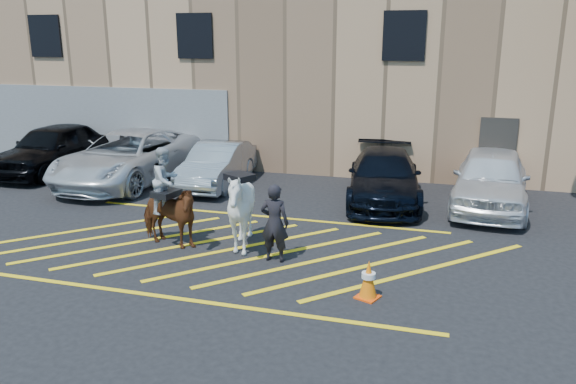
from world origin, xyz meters
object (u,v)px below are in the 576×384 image
(car_black_suv, at_px, (53,148))
(handler, at_px, (275,223))
(saddled_white, at_px, (241,209))
(traffic_cone, at_px, (368,279))
(mounted_bay, at_px, (167,207))
(car_white_pickup, at_px, (129,157))
(car_silver_sedan, at_px, (217,165))
(car_white_suv, at_px, (491,179))
(car_blue_suv, at_px, (384,177))

(car_black_suv, xyz_separation_m, handler, (9.79, -5.60, -0.01))
(handler, bearing_deg, saddled_white, -21.29)
(traffic_cone, bearing_deg, mounted_bay, 163.60)
(car_black_suv, distance_m, mounted_bay, 9.06)
(car_white_pickup, bearing_deg, saddled_white, -37.57)
(car_silver_sedan, distance_m, car_white_suv, 8.17)
(car_black_suv, distance_m, handler, 11.28)
(car_silver_sedan, height_order, traffic_cone, car_silver_sedan)
(mounted_bay, bearing_deg, car_white_pickup, 128.89)
(car_silver_sedan, height_order, car_white_suv, car_white_suv)
(car_white_suv, xyz_separation_m, saddled_white, (-5.45, -4.94, 0.13))
(car_black_suv, xyz_separation_m, car_silver_sedan, (6.19, -0.14, -0.17))
(car_silver_sedan, distance_m, traffic_cone, 8.83)
(car_silver_sedan, height_order, saddled_white, saddled_white)
(car_black_suv, distance_m, car_blue_suv, 11.48)
(handler, distance_m, mounted_bay, 2.56)
(car_white_suv, height_order, mounted_bay, mounted_bay)
(mounted_bay, bearing_deg, car_white_suv, 35.88)
(saddled_white, bearing_deg, car_black_suv, 149.53)
(car_black_suv, relative_size, car_silver_sedan, 1.21)
(car_black_suv, xyz_separation_m, traffic_cone, (11.94, -6.83, -0.48))
(car_blue_suv, distance_m, traffic_cone, 6.42)
(car_white_pickup, bearing_deg, handler, -35.54)
(car_silver_sedan, height_order, car_blue_suv, car_blue_suv)
(car_silver_sedan, relative_size, handler, 2.44)
(car_white_suv, height_order, handler, handler)
(car_white_suv, distance_m, handler, 7.00)
(car_white_pickup, xyz_separation_m, mounted_bay, (3.96, -4.91, 0.10))
(car_white_pickup, bearing_deg, car_blue_suv, 3.08)
(saddled_white, bearing_deg, car_white_pickup, 140.09)
(car_black_suv, bearing_deg, traffic_cone, -29.04)
(car_white_pickup, relative_size, traffic_cone, 8.14)
(car_white_pickup, height_order, car_silver_sedan, car_white_pickup)
(mounted_bay, distance_m, saddled_white, 1.68)
(car_white_suv, height_order, saddled_white, saddled_white)
(handler, bearing_deg, mounted_bay, -2.58)
(car_white_pickup, xyz_separation_m, car_silver_sedan, (2.91, 0.40, -0.15))
(car_black_suv, height_order, traffic_cone, car_black_suv)
(car_blue_suv, bearing_deg, saddled_white, -125.08)
(car_silver_sedan, xyz_separation_m, car_blue_suv, (5.27, -0.30, 0.04))
(handler, bearing_deg, car_white_suv, -129.77)
(car_black_suv, height_order, mounted_bay, mounted_bay)
(handler, xyz_separation_m, traffic_cone, (2.15, -1.23, -0.47))
(car_blue_suv, height_order, traffic_cone, car_blue_suv)
(mounted_bay, bearing_deg, traffic_cone, -16.40)
(car_black_suv, relative_size, mounted_bay, 2.18)
(car_white_suv, xyz_separation_m, handler, (-4.57, -5.31, 0.02))
(car_black_suv, bearing_deg, car_blue_suv, -1.45)
(car_white_suv, bearing_deg, car_blue_suv, -172.32)
(car_blue_suv, distance_m, saddled_white, 5.45)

